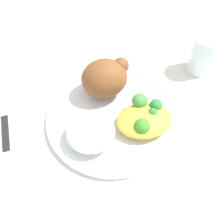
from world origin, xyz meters
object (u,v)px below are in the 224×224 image
Objects in this scene: mac_cheese_with_broccoli at (144,118)px; water_glass at (203,54)px; plate at (112,117)px; rice_pile at (91,132)px; roasted_chicken at (104,78)px; knife at (4,117)px; fork at (22,124)px.

water_glass reaches higher than mac_cheese_with_broccoli.
rice_pile is at bearing -140.09° from plate.
knife is (-0.20, -0.01, -0.05)m from roasted_chicken.
water_glass is at bearing 9.03° from fork.
water_glass reaches higher than plate.
plate is 0.07m from mac_cheese_with_broccoli.
plate is 0.07m from rice_pile.
mac_cheese_with_broccoli is at bearing -32.19° from plate.
water_glass is at bearing 25.64° from rice_pile.
rice_pile is 0.99× the size of water_glass.
water_glass reaches higher than knife.
fork is 1.64× the size of water_glass.
roasted_chicken is 0.70× the size of fork.
roasted_chicken is (-0.00, 0.06, 0.05)m from plate.
roasted_chicken is 1.16× the size of rice_pile.
plate is 0.21m from knife.
water_glass is (0.17, 0.12, 0.01)m from mac_cheese_with_broccoli.
fork is (-0.17, -0.04, -0.05)m from roasted_chicken.
water_glass is (0.27, 0.13, 0.01)m from rice_pile.
water_glass is (0.43, 0.04, 0.04)m from knife.
roasted_chicken reaches higher than fork.
water_glass is (0.22, 0.09, 0.04)m from plate.
rice_pile is 0.18m from knife.
rice_pile is at bearing -175.96° from mac_cheese_with_broccoli.
mac_cheese_with_broccoli reaches higher than fork.
rice_pile is (-0.05, -0.10, -0.02)m from roasted_chicken.
plate is at bearing -89.61° from roasted_chicken.
roasted_chicken is 0.97× the size of mac_cheese_with_broccoli.
plate is at bearing -158.02° from water_glass.
knife is at bearing 165.11° from plate.
knife is at bearing -175.16° from water_glass.
roasted_chicken is at bearing 118.81° from mac_cheese_with_broccoli.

